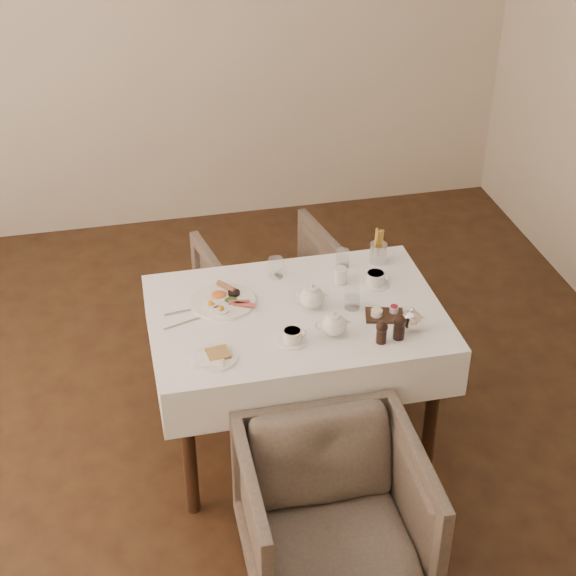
# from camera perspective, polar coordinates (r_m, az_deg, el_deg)

# --- Properties ---
(table) EXTENTS (1.28, 0.88, 0.75)m
(table) POSITION_cam_1_polar(r_m,az_deg,el_deg) (3.93, 0.52, -2.89)
(table) COLOR black
(table) RESTS_ON ground
(armchair_near) EXTENTS (0.70, 0.72, 0.65)m
(armchair_near) POSITION_cam_1_polar(r_m,az_deg,el_deg) (3.56, 2.94, -14.56)
(armchair_near) COLOR #4F433A
(armchair_near) RESTS_ON ground
(armchair_far) EXTENTS (0.81, 0.82, 0.64)m
(armchair_far) POSITION_cam_1_polar(r_m,az_deg,el_deg) (4.75, -1.00, -0.47)
(armchair_far) COLOR #4F433A
(armchair_far) RESTS_ON ground
(breakfast_plate) EXTENTS (0.29, 0.29, 0.04)m
(breakfast_plate) POSITION_cam_1_polar(r_m,az_deg,el_deg) (3.93, -4.22, -0.78)
(breakfast_plate) COLOR white
(breakfast_plate) RESTS_ON table
(side_plate) EXTENTS (0.19, 0.18, 0.02)m
(side_plate) POSITION_cam_1_polar(r_m,az_deg,el_deg) (3.60, -4.79, -4.50)
(side_plate) COLOR white
(side_plate) RESTS_ON table
(teapot_centre) EXTENTS (0.18, 0.15, 0.12)m
(teapot_centre) POSITION_cam_1_polar(r_m,az_deg,el_deg) (3.86, 1.55, -0.51)
(teapot_centre) COLOR white
(teapot_centre) RESTS_ON table
(teapot_front) EXTENTS (0.16, 0.13, 0.12)m
(teapot_front) POSITION_cam_1_polar(r_m,az_deg,el_deg) (3.69, 2.98, -2.29)
(teapot_front) COLOR white
(teapot_front) RESTS_ON table
(creamer) EXTENTS (0.08, 0.08, 0.07)m
(creamer) POSITION_cam_1_polar(r_m,az_deg,el_deg) (4.05, 3.40, 0.84)
(creamer) COLOR white
(creamer) RESTS_ON table
(teacup_near) EXTENTS (0.12, 0.12, 0.06)m
(teacup_near) POSITION_cam_1_polar(r_m,az_deg,el_deg) (3.67, 0.28, -3.17)
(teacup_near) COLOR white
(teacup_near) RESTS_ON table
(teacup_far) EXTENTS (0.13, 0.13, 0.06)m
(teacup_far) POSITION_cam_1_polar(r_m,az_deg,el_deg) (4.05, 5.67, 0.57)
(teacup_far) COLOR white
(teacup_far) RESTS_ON table
(glass_left) EXTENTS (0.08, 0.08, 0.10)m
(glass_left) POSITION_cam_1_polar(r_m,az_deg,el_deg) (4.08, -0.79, 1.32)
(glass_left) COLOR silver
(glass_left) RESTS_ON table
(glass_mid) EXTENTS (0.09, 0.09, 0.10)m
(glass_mid) POSITION_cam_1_polar(r_m,az_deg,el_deg) (3.87, 4.18, -0.68)
(glass_mid) COLOR silver
(glass_mid) RESTS_ON table
(glass_right) EXTENTS (0.08, 0.08, 0.09)m
(glass_right) POSITION_cam_1_polar(r_m,az_deg,el_deg) (4.16, 3.55, 1.90)
(glass_right) COLOR silver
(glass_right) RESTS_ON table
(condiment_board) EXTENTS (0.18, 0.15, 0.04)m
(condiment_board) POSITION_cam_1_polar(r_m,az_deg,el_deg) (3.85, 6.23, -1.70)
(condiment_board) COLOR black
(condiment_board) RESTS_ON table
(pepper_mill_left) EXTENTS (0.07, 0.07, 0.10)m
(pepper_mill_left) POSITION_cam_1_polar(r_m,az_deg,el_deg) (3.67, 6.07, -2.85)
(pepper_mill_left) COLOR black
(pepper_mill_left) RESTS_ON table
(pepper_mill_right) EXTENTS (0.06, 0.06, 0.12)m
(pepper_mill_right) POSITION_cam_1_polar(r_m,az_deg,el_deg) (3.70, 7.20, -2.50)
(pepper_mill_right) COLOR black
(pepper_mill_right) RESTS_ON table
(silver_pot) EXTENTS (0.13, 0.11, 0.12)m
(silver_pot) POSITION_cam_1_polar(r_m,az_deg,el_deg) (3.75, 7.98, -1.99)
(silver_pot) COLOR white
(silver_pot) RESTS_ON table
(fries_cup) EXTENTS (0.08, 0.08, 0.17)m
(fries_cup) POSITION_cam_1_polar(r_m,az_deg,el_deg) (4.20, 5.87, 2.60)
(fries_cup) COLOR silver
(fries_cup) RESTS_ON table
(cutlery_fork) EXTENTS (0.20, 0.05, 0.00)m
(cutlery_fork) POSITION_cam_1_polar(r_m,az_deg,el_deg) (3.89, -6.54, -1.47)
(cutlery_fork) COLOR silver
(cutlery_fork) RESTS_ON table
(cutlery_knife) EXTENTS (0.17, 0.07, 0.00)m
(cutlery_knife) POSITION_cam_1_polar(r_m,az_deg,el_deg) (3.81, -6.82, -2.29)
(cutlery_knife) COLOR silver
(cutlery_knife) RESTS_ON table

